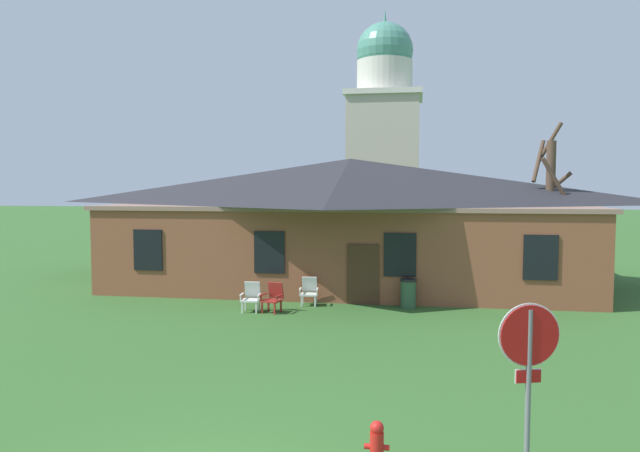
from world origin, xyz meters
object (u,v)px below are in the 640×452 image
object	(u,v)px
fire_hydrant	(377,449)
trash_bin	(408,293)
lawn_chair_near_door	(273,297)
lawn_chair_by_porch	(251,296)
lawn_chair_left_end	(309,291)
stop_sign	(529,365)

from	to	relation	value
fire_hydrant	trash_bin	size ratio (longest dim) A/B	0.81
fire_hydrant	lawn_chair_near_door	bearing A→B (deg)	111.61
trash_bin	lawn_chair_by_porch	bearing A→B (deg)	-164.38
lawn_chair_near_door	fire_hydrant	xyz separation A→B (m)	(4.10, -10.35, -0.12)
lawn_chair_left_end	stop_sign	bearing A→B (deg)	-67.58
lawn_chair_by_porch	lawn_chair_near_door	world-z (taller)	same
stop_sign	fire_hydrant	xyz separation A→B (m)	(-1.92, 0.65, -1.52)
lawn_chair_near_door	trash_bin	xyz separation A→B (m)	(4.33, 1.40, -0.00)
lawn_chair_near_door	trash_bin	world-z (taller)	trash_bin
lawn_chair_by_porch	trash_bin	world-z (taller)	trash_bin
lawn_chair_near_door	lawn_chair_left_end	world-z (taller)	same
lawn_chair_left_end	fire_hydrant	xyz separation A→B (m)	(3.16, -11.67, -0.12)
stop_sign	fire_hydrant	bearing A→B (deg)	161.39
stop_sign	lawn_chair_near_door	size ratio (longest dim) A/B	2.80
stop_sign	lawn_chair_near_door	distance (m)	12.62
stop_sign	lawn_chair_by_porch	xyz separation A→B (m)	(-6.76, 10.99, -1.40)
lawn_chair_by_porch	fire_hydrant	bearing A→B (deg)	-64.94
stop_sign	trash_bin	xyz separation A→B (m)	(-1.69, 12.40, -1.40)
stop_sign	lawn_chair_left_end	bearing A→B (deg)	112.42
lawn_chair_by_porch	trash_bin	distance (m)	5.26
lawn_chair_near_door	lawn_chair_left_end	xyz separation A→B (m)	(0.95, 1.31, 0.00)
lawn_chair_by_porch	lawn_chair_near_door	distance (m)	0.73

